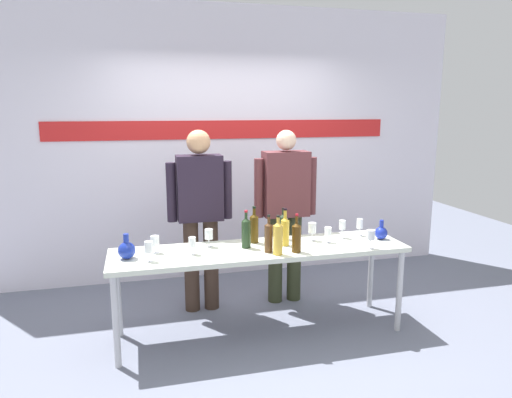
# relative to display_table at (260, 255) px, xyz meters

# --- Properties ---
(ground_plane) EXTENTS (10.00, 10.00, 0.00)m
(ground_plane) POSITION_rel_display_table_xyz_m (0.00, 0.00, -0.70)
(ground_plane) COLOR slate
(back_wall) EXTENTS (5.41, 0.11, 3.00)m
(back_wall) POSITION_rel_display_table_xyz_m (0.00, 1.57, 0.80)
(back_wall) COLOR white
(back_wall) RESTS_ON ground
(display_table) EXTENTS (2.46, 0.61, 0.76)m
(display_table) POSITION_rel_display_table_xyz_m (0.00, 0.00, 0.00)
(display_table) COLOR silver
(display_table) RESTS_ON ground
(decanter_blue_left) EXTENTS (0.13, 0.13, 0.20)m
(decanter_blue_left) POSITION_rel_display_table_xyz_m (-1.07, -0.01, 0.13)
(decanter_blue_left) COLOR #1A2D97
(decanter_blue_left) RESTS_ON display_table
(decanter_blue_right) EXTENTS (0.11, 0.11, 0.17)m
(decanter_blue_right) POSITION_rel_display_table_xyz_m (1.10, -0.01, 0.12)
(decanter_blue_right) COLOR #1A2CA2
(decanter_blue_right) RESTS_ON display_table
(presenter_left) EXTENTS (0.60, 0.22, 1.71)m
(presenter_left) POSITION_rel_display_table_xyz_m (-0.42, 0.62, 0.28)
(presenter_left) COLOR #3D2B21
(presenter_left) RESTS_ON ground
(presenter_right) EXTENTS (0.62, 0.22, 1.70)m
(presenter_right) POSITION_rel_display_table_xyz_m (0.42, 0.62, 0.28)
(presenter_right) COLOR #323721
(presenter_right) RESTS_ON ground
(wine_bottle_0) EXTENTS (0.07, 0.07, 0.32)m
(wine_bottle_0) POSITION_rel_display_table_xyz_m (0.09, -0.20, 0.20)
(wine_bottle_0) COLOR gold
(wine_bottle_0) RESTS_ON display_table
(wine_bottle_1) EXTENTS (0.08, 0.08, 0.32)m
(wine_bottle_1) POSITION_rel_display_table_xyz_m (-0.11, 0.04, 0.20)
(wine_bottle_1) COLOR #1F351C
(wine_bottle_1) RESTS_ON display_table
(wine_bottle_2) EXTENTS (0.07, 0.07, 0.32)m
(wine_bottle_2) POSITION_rel_display_table_xyz_m (0.25, -0.18, 0.19)
(wine_bottle_2) COLOR #4F310D
(wine_bottle_2) RESTS_ON display_table
(wine_bottle_3) EXTENTS (0.07, 0.07, 0.32)m
(wine_bottle_3) POSITION_rel_display_table_xyz_m (0.22, 0.02, 0.19)
(wine_bottle_3) COLOR gold
(wine_bottle_3) RESTS_ON display_table
(wine_bottle_4) EXTENTS (0.08, 0.08, 0.32)m
(wine_bottle_4) POSITION_rel_display_table_xyz_m (-0.01, 0.17, 0.20)
(wine_bottle_4) COLOR #49330A
(wine_bottle_4) RESTS_ON display_table
(wine_bottle_5) EXTENTS (0.08, 0.08, 0.28)m
(wine_bottle_5) POSITION_rel_display_table_xyz_m (0.26, 0.21, 0.18)
(wine_bottle_5) COLOR #223020
(wine_bottle_5) RESTS_ON display_table
(wine_bottle_6) EXTENTS (0.07, 0.07, 0.31)m
(wine_bottle_6) POSITION_rel_display_table_xyz_m (0.03, -0.12, 0.19)
(wine_bottle_6) COLOR #4E3018
(wine_bottle_6) RESTS_ON display_table
(wine_glass_left_0) EXTENTS (0.07, 0.07, 0.15)m
(wine_glass_left_0) POSITION_rel_display_table_xyz_m (-0.41, 0.15, 0.17)
(wine_glass_left_0) COLOR white
(wine_glass_left_0) RESTS_ON display_table
(wine_glass_left_1) EXTENTS (0.07, 0.07, 0.14)m
(wine_glass_left_1) POSITION_rel_display_table_xyz_m (-0.85, 0.09, 0.16)
(wine_glass_left_1) COLOR white
(wine_glass_left_1) RESTS_ON display_table
(wine_glass_left_2) EXTENTS (0.06, 0.06, 0.16)m
(wine_glass_left_2) POSITION_rel_display_table_xyz_m (-0.91, -0.11, 0.17)
(wine_glass_left_2) COLOR white
(wine_glass_left_2) RESTS_ON display_table
(wine_glass_left_3) EXTENTS (0.06, 0.06, 0.14)m
(wine_glass_left_3) POSITION_rel_display_table_xyz_m (-0.57, -0.03, 0.16)
(wine_glass_left_3) COLOR white
(wine_glass_left_3) RESTS_ON display_table
(wine_glass_right_0) EXTENTS (0.06, 0.06, 0.16)m
(wine_glass_right_0) POSITION_rel_display_table_xyz_m (0.79, 0.12, 0.18)
(wine_glass_right_0) COLOR white
(wine_glass_right_0) RESTS_ON display_table
(wine_glass_right_1) EXTENTS (0.07, 0.07, 0.16)m
(wine_glass_right_1) POSITION_rel_display_table_xyz_m (0.87, -0.24, 0.18)
(wine_glass_right_1) COLOR white
(wine_glass_right_1) RESTS_ON display_table
(wine_glass_right_2) EXTENTS (0.06, 0.06, 0.14)m
(wine_glass_right_2) POSITION_rel_display_table_xyz_m (0.60, 0.01, 0.15)
(wine_glass_right_2) COLOR white
(wine_glass_right_2) RESTS_ON display_table
(wine_glass_right_3) EXTENTS (0.06, 0.06, 0.16)m
(wine_glass_right_3) POSITION_rel_display_table_xyz_m (0.97, 0.14, 0.17)
(wine_glass_right_3) COLOR white
(wine_glass_right_3) RESTS_ON display_table
(wine_glass_right_4) EXTENTS (0.07, 0.07, 0.16)m
(wine_glass_right_4) POSITION_rel_display_table_xyz_m (0.50, 0.10, 0.17)
(wine_glass_right_4) COLOR white
(wine_glass_right_4) RESTS_ON display_table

